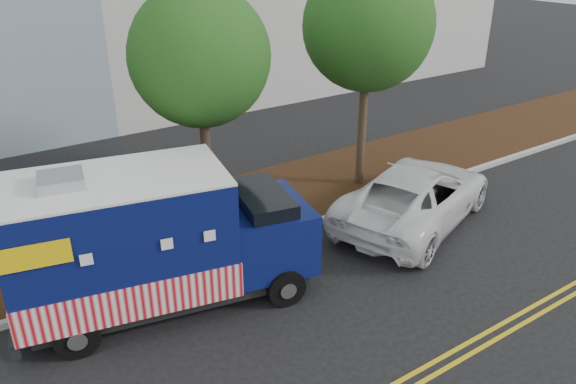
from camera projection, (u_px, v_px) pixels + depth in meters
ground at (207, 296)px, 12.93m from camera, size 120.00×120.00×0.00m
curb at (181, 266)px, 13.95m from camera, size 120.00×0.18×0.15m
mulch_strip at (150, 232)px, 15.53m from camera, size 120.00×4.00×0.15m
tree_b at (200, 57)px, 13.58m from camera, size 3.47×3.47×6.62m
tree_c at (368, 26)px, 16.28m from camera, size 3.86×3.86×7.09m
sign_post at (72, 248)px, 12.56m from camera, size 0.06×0.06×2.40m
food_truck at (150, 245)px, 12.00m from camera, size 6.84×3.62×3.43m
white_car at (415, 195)px, 15.94m from camera, size 6.59×4.67×1.67m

